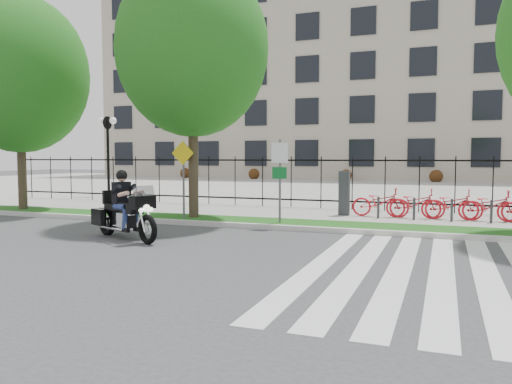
% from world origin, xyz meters
% --- Properties ---
extents(ground, '(120.00, 120.00, 0.00)m').
position_xyz_m(ground, '(0.00, 0.00, 0.00)').
color(ground, '#38383B').
rests_on(ground, ground).
extents(curb, '(60.00, 0.20, 0.15)m').
position_xyz_m(curb, '(0.00, 4.10, 0.07)').
color(curb, '#BAB8AF').
rests_on(curb, ground).
extents(grass_verge, '(60.00, 1.50, 0.15)m').
position_xyz_m(grass_verge, '(0.00, 4.95, 0.07)').
color(grass_verge, '#154B12').
rests_on(grass_verge, ground).
extents(sidewalk, '(60.00, 3.50, 0.15)m').
position_xyz_m(sidewalk, '(0.00, 7.45, 0.07)').
color(sidewalk, gray).
rests_on(sidewalk, ground).
extents(plaza, '(80.00, 34.00, 0.10)m').
position_xyz_m(plaza, '(0.00, 25.00, 0.05)').
color(plaza, gray).
rests_on(plaza, ground).
extents(crosswalk_stripes, '(5.70, 8.00, 0.01)m').
position_xyz_m(crosswalk_stripes, '(4.83, 0.00, 0.01)').
color(crosswalk_stripes, silver).
rests_on(crosswalk_stripes, ground).
extents(iron_fence, '(30.00, 0.06, 2.00)m').
position_xyz_m(iron_fence, '(0.00, 9.20, 1.15)').
color(iron_fence, black).
rests_on(iron_fence, sidewalk).
extents(office_building, '(60.00, 21.90, 20.15)m').
position_xyz_m(office_building, '(0.00, 44.92, 9.97)').
color(office_building, '#AEA38C').
rests_on(office_building, ground).
extents(lamp_post_left, '(1.06, 0.70, 4.25)m').
position_xyz_m(lamp_post_left, '(-12.00, 12.00, 3.21)').
color(lamp_post_left, black).
rests_on(lamp_post_left, ground).
extents(street_tree_0, '(5.13, 5.13, 8.03)m').
position_xyz_m(street_tree_0, '(-10.59, 4.95, 5.22)').
color(street_tree_0, '#36291D').
rests_on(street_tree_0, grass_verge).
extents(street_tree_1, '(4.94, 4.94, 8.30)m').
position_xyz_m(street_tree_1, '(-3.26, 4.95, 5.60)').
color(street_tree_1, '#36291D').
rests_on(street_tree_1, grass_verge).
extents(bike_share_station, '(8.89, 0.86, 1.50)m').
position_xyz_m(bike_share_station, '(5.71, 7.20, 0.64)').
color(bike_share_station, '#2D2D33').
rests_on(bike_share_station, sidewalk).
extents(sign_pole_regulatory, '(0.50, 0.09, 2.50)m').
position_xyz_m(sign_pole_regulatory, '(-0.17, 4.58, 1.74)').
color(sign_pole_regulatory, '#59595B').
rests_on(sign_pole_regulatory, grass_verge).
extents(sign_pole_warning, '(0.78, 0.09, 2.49)m').
position_xyz_m(sign_pole_warning, '(-3.44, 4.58, 1.74)').
color(sign_pole_warning, '#59595B').
rests_on(sign_pole_warning, grass_verge).
extents(motorcycle_rider, '(2.60, 1.52, 2.16)m').
position_xyz_m(motorcycle_rider, '(-3.22, 1.14, 0.72)').
color(motorcycle_rider, black).
rests_on(motorcycle_rider, ground).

